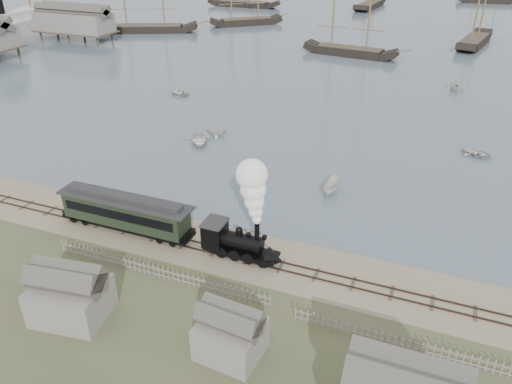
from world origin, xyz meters
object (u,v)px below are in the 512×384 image
at_px(passenger_coach, 125,211).
at_px(steamship, 0,14).
at_px(locomotive, 249,218).
at_px(beached_dinghy, 90,204).

xyz_separation_m(passenger_coach, steamship, (-76.07, 60.24, 3.50)).
distance_m(locomotive, passenger_coach, 12.28).
bearing_deg(locomotive, passenger_coach, 180.00).
height_order(passenger_coach, beached_dinghy, passenger_coach).
xyz_separation_m(locomotive, steamship, (-88.18, 60.24, 1.47)).
distance_m(beached_dinghy, steamship, 91.19).
bearing_deg(passenger_coach, locomotive, -0.00).
bearing_deg(beached_dinghy, passenger_coach, -73.95).
height_order(locomotive, passenger_coach, locomotive).
distance_m(passenger_coach, beached_dinghy, 6.55).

